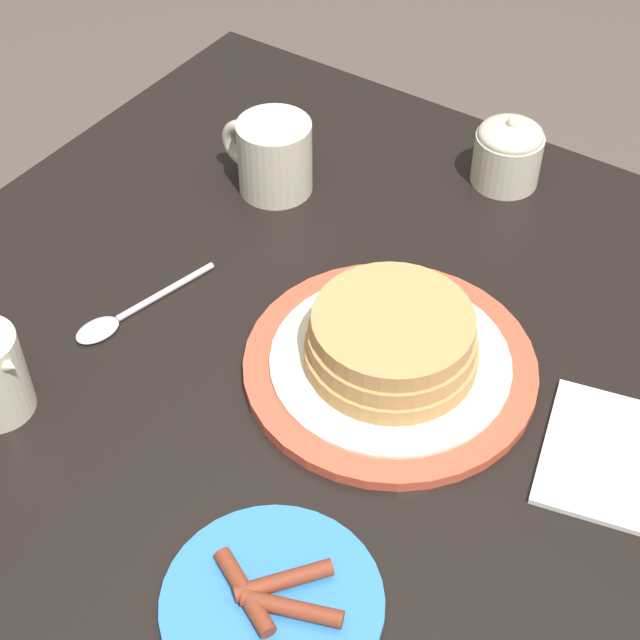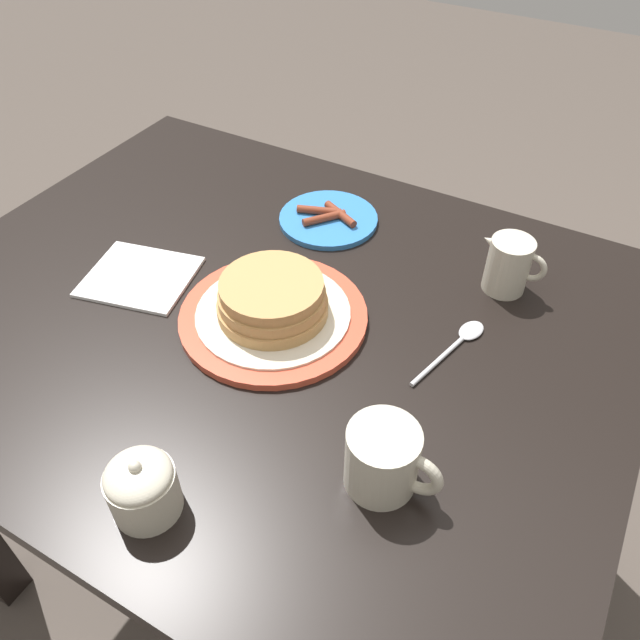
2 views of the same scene
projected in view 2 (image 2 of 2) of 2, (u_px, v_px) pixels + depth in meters
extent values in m
plane|color=#51473F|center=(283.00, 546.00, 1.49)|extent=(8.00, 8.00, 0.00)
cube|color=black|center=(263.00, 316.00, 0.97)|extent=(1.11, 0.89, 0.03)
cube|color=black|center=(196.00, 273.00, 1.65)|extent=(0.07, 0.07, 0.74)
cube|color=black|center=(573.00, 419.00, 1.30)|extent=(0.07, 0.07, 0.74)
cylinder|color=#DB5138|center=(273.00, 316.00, 0.94)|extent=(0.28, 0.28, 0.01)
cylinder|color=beige|center=(273.00, 312.00, 0.93)|extent=(0.23, 0.23, 0.00)
cylinder|color=tan|center=(273.00, 307.00, 0.92)|extent=(0.17, 0.17, 0.02)
cylinder|color=tan|center=(272.00, 297.00, 0.91)|extent=(0.16, 0.16, 0.02)
cylinder|color=tan|center=(271.00, 287.00, 0.90)|extent=(0.15, 0.15, 0.02)
cylinder|color=#337AC6|center=(328.00, 219.00, 1.12)|extent=(0.18, 0.18, 0.01)
cylinder|color=brown|center=(319.00, 211.00, 1.12)|extent=(0.08, 0.04, 0.01)
cylinder|color=brown|center=(340.00, 214.00, 1.11)|extent=(0.08, 0.05, 0.01)
cylinder|color=brown|center=(324.00, 218.00, 1.11)|extent=(0.06, 0.07, 0.01)
cylinder|color=beige|center=(382.00, 458.00, 0.71)|extent=(0.09, 0.09, 0.09)
torus|color=beige|center=(417.00, 474.00, 0.69)|extent=(0.06, 0.01, 0.06)
cylinder|color=brown|center=(384.00, 439.00, 0.68)|extent=(0.08, 0.08, 0.00)
cylinder|color=beige|center=(508.00, 265.00, 0.96)|extent=(0.07, 0.07, 0.09)
cone|color=beige|center=(493.00, 243.00, 0.95)|extent=(0.04, 0.03, 0.04)
torus|color=beige|center=(531.00, 267.00, 0.95)|extent=(0.05, 0.01, 0.05)
cylinder|color=beige|center=(144.00, 492.00, 0.69)|extent=(0.08, 0.08, 0.06)
ellipsoid|color=beige|center=(138.00, 475.00, 0.67)|extent=(0.08, 0.08, 0.03)
sphere|color=beige|center=(135.00, 467.00, 0.66)|extent=(0.01, 0.01, 0.01)
cube|color=white|center=(140.00, 277.00, 1.01)|extent=(0.19, 0.18, 0.01)
cylinder|color=silver|center=(438.00, 361.00, 0.87)|extent=(0.04, 0.12, 0.01)
ellipsoid|color=silver|center=(471.00, 330.00, 0.92)|extent=(0.04, 0.05, 0.01)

